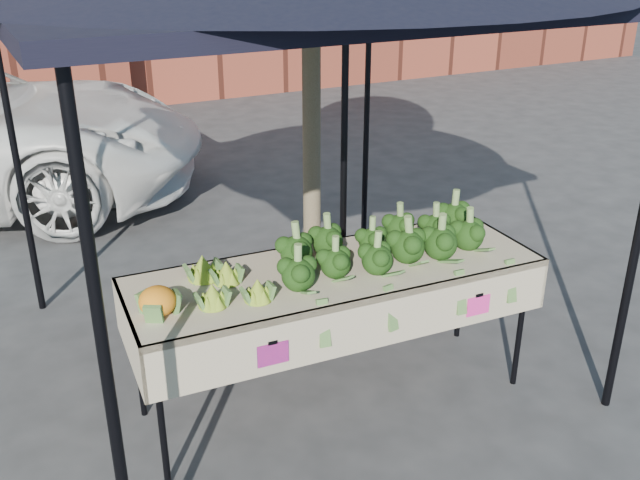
{
  "coord_description": "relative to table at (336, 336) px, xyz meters",
  "views": [
    {
      "loc": [
        -1.54,
        -3.18,
        2.66
      ],
      "look_at": [
        0.24,
        0.2,
        1.0
      ],
      "focal_mm": 39.54,
      "sensor_mm": 36.0,
      "label": 1
    }
  ],
  "objects": [
    {
      "name": "canopy",
      "position": [
        0.0,
        0.62,
        0.92
      ],
      "size": [
        3.16,
        3.16,
        2.74
      ],
      "primitive_type": null,
      "color": "black",
      "rests_on": "ground"
    },
    {
      "name": "romanesco_cluster",
      "position": [
        -0.67,
        0.04,
        0.54
      ],
      "size": [
        0.42,
        0.56,
        0.19
      ],
      "primitive_type": "ellipsoid",
      "color": "#A9BB38",
      "rests_on": "table"
    },
    {
      "name": "broccoli_heap",
      "position": [
        0.32,
        0.03,
        0.57
      ],
      "size": [
        1.45,
        0.55,
        0.24
      ],
      "primitive_type": "ellipsoid",
      "color": "black",
      "rests_on": "table"
    },
    {
      "name": "street_tree",
      "position": [
        0.49,
        1.26,
        1.47
      ],
      "size": [
        1.95,
        1.95,
        3.84
      ],
      "primitive_type": null,
      "color": "#1E4C14",
      "rests_on": "ground"
    },
    {
      "name": "ground",
      "position": [
        -0.24,
        0.0,
        -0.45
      ],
      "size": [
        90.0,
        90.0,
        0.0
      ],
      "primitive_type": "plane",
      "color": "#2E2E30"
    },
    {
      "name": "cauliflower_pair",
      "position": [
        -1.05,
        -0.05,
        0.53
      ],
      "size": [
        0.19,
        0.19,
        0.17
      ],
      "primitive_type": "ellipsoid",
      "color": "orange",
      "rests_on": "table"
    },
    {
      "name": "table",
      "position": [
        0.0,
        0.0,
        0.0
      ],
      "size": [
        2.45,
        0.96,
        0.9
      ],
      "color": "#C4B497",
      "rests_on": "ground"
    }
  ]
}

